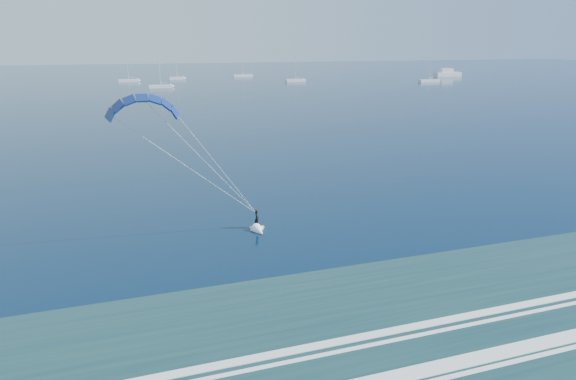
% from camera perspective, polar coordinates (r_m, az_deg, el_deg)
% --- Properties ---
extents(kitesurfer_rig, '(14.43, 4.79, 14.10)m').
position_cam_1_polar(kitesurfer_rig, '(44.22, -9.49, 3.40)').
color(kitesurfer_rig, '#D7F71D').
rests_on(kitesurfer_rig, ground).
extents(motor_yacht, '(14.85, 3.96, 6.16)m').
position_cam_1_polar(motor_yacht, '(288.62, 17.29, 12.28)').
color(motor_yacht, white).
rests_on(motor_yacht, ground).
extents(sailboat_2, '(8.87, 2.40, 11.94)m').
position_cam_1_polar(sailboat_2, '(247.20, -17.28, 11.55)').
color(sailboat_2, white).
rests_on(sailboat_2, ground).
extents(sailboat_3, '(9.12, 2.40, 12.60)m').
position_cam_1_polar(sailboat_3, '(209.74, -13.96, 11.12)').
color(sailboat_3, white).
rests_on(sailboat_3, ground).
extents(sailboat_4, '(9.79, 2.40, 13.17)m').
position_cam_1_polar(sailboat_4, '(273.58, -5.06, 12.55)').
color(sailboat_4, white).
rests_on(sailboat_4, ground).
extents(sailboat_5, '(8.97, 2.40, 12.21)m').
position_cam_1_polar(sailboat_5, '(237.37, 0.84, 12.09)').
color(sailboat_5, white).
rests_on(sailboat_5, ground).
extents(sailboat_6, '(9.72, 2.40, 13.03)m').
position_cam_1_polar(sailboat_6, '(243.37, 15.40, 11.64)').
color(sailboat_6, white).
rests_on(sailboat_6, ground).
extents(sailboat_7, '(7.31, 2.40, 10.49)m').
position_cam_1_polar(sailboat_7, '(257.88, -12.24, 12.05)').
color(sailboat_7, white).
rests_on(sailboat_7, ground).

